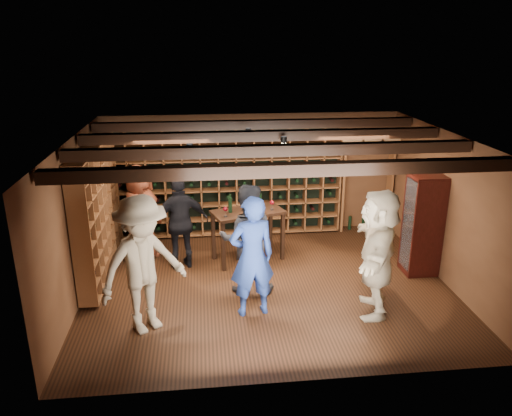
{
  "coord_description": "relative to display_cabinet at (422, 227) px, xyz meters",
  "views": [
    {
      "loc": [
        -1.02,
        -7.45,
        3.99
      ],
      "look_at": [
        -0.17,
        0.2,
        1.31
      ],
      "focal_mm": 35.0,
      "sensor_mm": 36.0,
      "label": 1
    }
  ],
  "objects": [
    {
      "name": "crate_shelf",
      "position": [
        -0.31,
        2.12,
        0.71
      ],
      "size": [
        1.2,
        0.32,
        2.07
      ],
      "color": "brown",
      "rests_on": "ground"
    },
    {
      "name": "room_shell",
      "position": [
        -2.71,
        -0.15,
        1.56
      ],
      "size": [
        6.0,
        6.0,
        6.0
      ],
      "color": "brown",
      "rests_on": "ground"
    },
    {
      "name": "guest_beige",
      "position": [
        -1.23,
        -1.2,
        0.11
      ],
      "size": [
        1.06,
        1.89,
        1.94
      ],
      "primitive_type": "imported",
      "rotation": [
        0.0,
        0.0,
        4.42
      ],
      "color": "#BEAB8C",
      "rests_on": "ground"
    },
    {
      "name": "wine_rack_back",
      "position": [
        -3.24,
        2.13,
        0.29
      ],
      "size": [
        4.65,
        0.3,
        2.2
      ],
      "color": "brown",
      "rests_on": "ground"
    },
    {
      "name": "guest_khaki",
      "position": [
        -4.6,
        -1.31,
        0.14
      ],
      "size": [
        1.48,
        1.34,
        2.0
      ],
      "primitive_type": "imported",
      "rotation": [
        0.0,
        0.0,
        0.6
      ],
      "color": "gray",
      "rests_on": "ground"
    },
    {
      "name": "tasting_table",
      "position": [
        -2.95,
        0.85,
        -0.02
      ],
      "size": [
        1.41,
        0.99,
        1.24
      ],
      "rotation": [
        0.0,
        0.0,
        0.31
      ],
      "color": "black",
      "rests_on": "ground"
    },
    {
      "name": "wine_rack_left",
      "position": [
        -5.54,
        0.62,
        0.29
      ],
      "size": [
        0.3,
        2.65,
        2.2
      ],
      "color": "brown",
      "rests_on": "ground"
    },
    {
      "name": "man_blue_shirt",
      "position": [
        -3.06,
        -1.06,
        0.07
      ],
      "size": [
        0.75,
        0.56,
        1.86
      ],
      "primitive_type": "imported",
      "rotation": [
        0.0,
        0.0,
        3.32
      ],
      "color": "navy",
      "rests_on": "ground"
    },
    {
      "name": "ground",
      "position": [
        -2.71,
        -0.2,
        -0.86
      ],
      "size": [
        6.0,
        6.0,
        0.0
      ],
      "primitive_type": "plane",
      "color": "#321A0D",
      "rests_on": "ground"
    },
    {
      "name": "man_grey_suit",
      "position": [
        -3.07,
        -0.35,
        0.05
      ],
      "size": [
        0.93,
        0.75,
        1.82
      ],
      "primitive_type": "imported",
      "rotation": [
        0.0,
        0.0,
        3.07
      ],
      "color": "black",
      "rests_on": "ground"
    },
    {
      "name": "guest_woman_black",
      "position": [
        -4.15,
        0.67,
        -0.01
      ],
      "size": [
        1.07,
        0.64,
        1.7
      ],
      "primitive_type": "imported",
      "rotation": [
        0.0,
        0.0,
        3.38
      ],
      "color": "black",
      "rests_on": "ground"
    },
    {
      "name": "display_cabinet",
      "position": [
        0.0,
        0.0,
        0.0
      ],
      "size": [
        0.55,
        0.5,
        1.75
      ],
      "color": "#370E0B",
      "rests_on": "ground"
    },
    {
      "name": "guest_red_floral",
      "position": [
        -4.89,
        1.14,
        0.05
      ],
      "size": [
        0.94,
        1.05,
        1.81
      ],
      "primitive_type": "imported",
      "rotation": [
        0.0,
        0.0,
        1.05
      ],
      "color": "maroon",
      "rests_on": "ground"
    }
  ]
}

